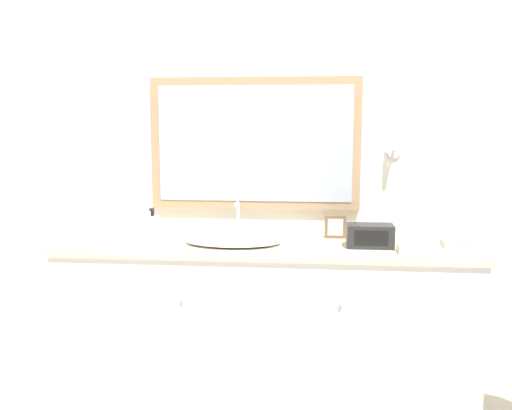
{
  "coord_description": "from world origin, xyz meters",
  "views": [
    {
      "loc": [
        0.24,
        -2.6,
        1.54
      ],
      "look_at": [
        -0.05,
        0.3,
        1.11
      ],
      "focal_mm": 40.0,
      "sensor_mm": 36.0,
      "label": 1
    }
  ],
  "objects": [
    {
      "name": "appliance_box",
      "position": [
        0.53,
        0.26,
        0.97
      ],
      "size": [
        0.23,
        0.13,
        0.12
      ],
      "color": "black",
      "rests_on": "vanity_counter"
    },
    {
      "name": "soap_bottle",
      "position": [
        -0.55,
        0.15,
        0.99
      ],
      "size": [
        0.06,
        0.06,
        0.2
      ],
      "color": "white",
      "rests_on": "vanity_counter"
    },
    {
      "name": "hand_towel_near_sink",
      "position": [
        0.98,
        0.32,
        0.93
      ],
      "size": [
        0.15,
        0.12,
        0.03
      ],
      "color": "#B7A899",
      "rests_on": "vanity_counter"
    },
    {
      "name": "picture_frame",
      "position": [
        0.37,
        0.45,
        0.97
      ],
      "size": [
        0.11,
        0.01,
        0.13
      ],
      "color": "brown",
      "rests_on": "vanity_counter"
    },
    {
      "name": "sink_basin",
      "position": [
        -0.16,
        0.28,
        0.93
      ],
      "size": [
        0.5,
        0.38,
        0.2
      ],
      "color": "white",
      "rests_on": "vanity_counter"
    },
    {
      "name": "vanity_counter",
      "position": [
        0.0,
        0.3,
        0.46
      ],
      "size": [
        2.18,
        0.58,
        0.91
      ],
      "color": "white",
      "rests_on": "ground_plane"
    },
    {
      "name": "hand_towel_far_corner",
      "position": [
        0.73,
        0.14,
        0.93
      ],
      "size": [
        0.16,
        0.1,
        0.04
      ],
      "color": "silver",
      "rests_on": "vanity_counter"
    },
    {
      "name": "wall_back",
      "position": [
        -0.0,
        0.62,
        1.28
      ],
      "size": [
        8.0,
        0.18,
        2.55
      ],
      "color": "silver",
      "rests_on": "ground_plane"
    },
    {
      "name": "metal_tray",
      "position": [
        0.3,
        0.19,
        0.92
      ],
      "size": [
        0.18,
        0.09,
        0.01
      ],
      "color": "#ADADB2",
      "rests_on": "vanity_counter"
    }
  ]
}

